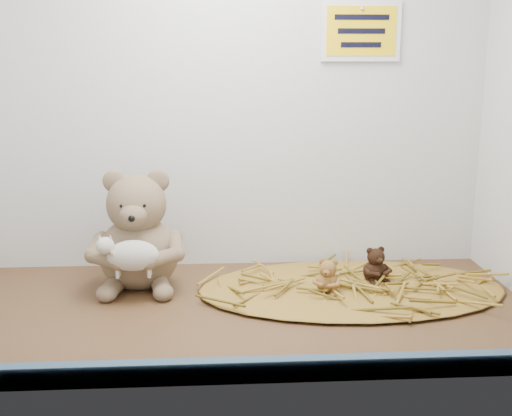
{
  "coord_description": "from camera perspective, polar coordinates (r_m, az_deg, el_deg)",
  "views": [
    {
      "loc": [
        -3.22,
        -119.94,
        49.1
      ],
      "look_at": [
        4.52,
        4.59,
        19.81
      ],
      "focal_mm": 45.0,
      "sensor_mm": 36.0,
      "label": 1
    }
  ],
  "objects": [
    {
      "name": "mini_teddy_brown",
      "position": [
        1.44,
        10.56,
        -4.82
      ],
      "size": [
        7.89,
        8.13,
        7.83
      ],
      "primitive_type": null,
      "rotation": [
        0.0,
        0.0,
        0.28
      ],
      "color": "black",
      "rests_on": "straw_bed"
    },
    {
      "name": "straw_bed",
      "position": [
        1.41,
        8.49,
        -7.05
      ],
      "size": [
        66.38,
        38.54,
        1.28
      ],
      "primitive_type": "ellipsoid",
      "color": "olive",
      "rests_on": "shelf_floor"
    },
    {
      "name": "main_teddy",
      "position": [
        1.41,
        -10.46,
        -1.86
      ],
      "size": [
        21.0,
        22.15,
        25.93
      ],
      "primitive_type": null,
      "rotation": [
        0.0,
        0.0,
        -0.0
      ],
      "color": "#7B654C",
      "rests_on": "shelf_floor"
    },
    {
      "name": "alcove_shell",
      "position": [
        1.29,
        -2.17,
        11.38
      ],
      "size": [
        120.4,
        60.2,
        90.4
      ],
      "color": "#402A16",
      "rests_on": "ground"
    },
    {
      "name": "wall_sign",
      "position": [
        1.53,
        9.31,
        15.26
      ],
      "size": [
        16.0,
        1.2,
        11.0
      ],
      "primitive_type": "cube",
      "color": "#E7BA0B",
      "rests_on": "back_wall"
    },
    {
      "name": "front_rail",
      "position": [
        1.03,
        -1.41,
        -14.21
      ],
      "size": [
        119.28,
        2.2,
        3.6
      ],
      "primitive_type": "cube",
      "color": "#39596E",
      "rests_on": "shelf_floor"
    },
    {
      "name": "toy_lamb",
      "position": [
        1.33,
        -10.87,
        -4.18
      ],
      "size": [
        13.82,
        8.44,
        8.93
      ],
      "primitive_type": null,
      "color": "beige",
      "rests_on": "main_teddy"
    },
    {
      "name": "mini_teddy_tan",
      "position": [
        1.36,
        6.42,
        -5.88
      ],
      "size": [
        7.75,
        7.93,
        7.28
      ],
      "primitive_type": null,
      "rotation": [
        0.0,
        0.0,
        -0.38
      ],
      "color": "#955D30",
      "rests_on": "straw_bed"
    }
  ]
}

